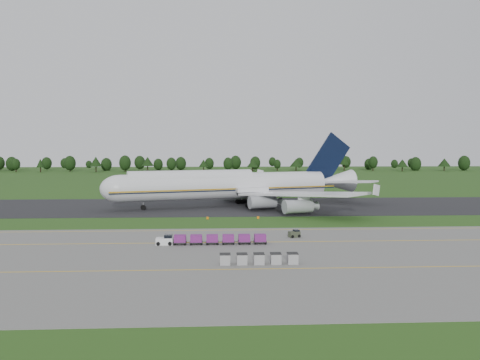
{
  "coord_description": "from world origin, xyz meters",
  "views": [
    {
      "loc": [
        -4.99,
        -102.28,
        16.55
      ],
      "look_at": [
        0.12,
        2.0,
        9.25
      ],
      "focal_mm": 35.0,
      "sensor_mm": 36.0,
      "label": 1
    }
  ],
  "objects": [
    {
      "name": "aircraft",
      "position": [
        -1.08,
        28.55,
        6.03
      ],
      "size": [
        75.04,
        70.57,
        21.11
      ],
      "color": "silver",
      "rests_on": "ground"
    },
    {
      "name": "taxiway",
      "position": [
        0.0,
        28.0,
        0.04
      ],
      "size": [
        300.0,
        40.0,
        0.08
      ],
      "primitive_type": "cube",
      "color": "black",
      "rests_on": "ground"
    },
    {
      "name": "utility_cart",
      "position": [
        9.13,
        -17.98,
        0.6
      ],
      "size": [
        2.29,
        1.82,
        1.1
      ],
      "color": "#333A28",
      "rests_on": "apron"
    },
    {
      "name": "uld_row",
      "position": [
        0.88,
        -37.31,
        0.83
      ],
      "size": [
        11.14,
        1.54,
        1.52
      ],
      "color": "#969696",
      "rests_on": "apron"
    },
    {
      "name": "ground",
      "position": [
        0.0,
        0.0,
        0.0
      ],
      "size": [
        600.0,
        600.0,
        0.0
      ],
      "primitive_type": "plane",
      "color": "#224615",
      "rests_on": "ground"
    },
    {
      "name": "apron",
      "position": [
        0.0,
        -34.0,
        0.03
      ],
      "size": [
        300.0,
        52.0,
        0.06
      ],
      "primitive_type": "cube",
      "color": "slate",
      "rests_on": "ground"
    },
    {
      "name": "tree_line",
      "position": [
        9.36,
        220.81,
        6.02
      ],
      "size": [
        526.99,
        20.67,
        11.84
      ],
      "color": "black",
      "rests_on": "ground"
    },
    {
      "name": "baggage_train",
      "position": [
        -6.21,
        -23.47,
        0.95
      ],
      "size": [
        18.79,
        1.7,
        1.64
      ],
      "color": "silver",
      "rests_on": "apron"
    },
    {
      "name": "apron_markings",
      "position": [
        0.0,
        -26.98,
        0.06
      ],
      "size": [
        300.0,
        30.2,
        0.01
      ],
      "color": "#ECB10D",
      "rests_on": "apron"
    },
    {
      "name": "edge_markers",
      "position": [
        -1.39,
        4.66,
        0.27
      ],
      "size": [
        12.16,
        0.3,
        0.6
      ],
      "color": "orange",
      "rests_on": "ground"
    }
  ]
}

